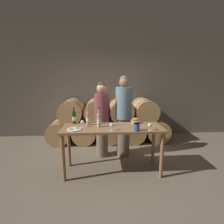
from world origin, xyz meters
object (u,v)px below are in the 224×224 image
(bread_basket, at_px, (136,121))
(wine_glass_center, at_px, (150,125))
(person_left, at_px, (102,119))
(wine_bottle_red, at_px, (74,117))
(wine_bottle_white, at_px, (99,120))
(wine_bottle_rose, at_px, (88,118))
(tasting_table, at_px, (112,133))
(wine_glass_left, at_px, (112,125))
(blue_crock, at_px, (137,127))
(wine_glass_far_left, at_px, (82,122))
(person_right, at_px, (123,116))
(cheese_plate, at_px, (74,129))

(bread_basket, relative_size, wine_glass_center, 1.35)
(person_left, relative_size, wine_bottle_red, 4.73)
(wine_bottle_white, relative_size, wine_bottle_rose, 1.01)
(tasting_table, relative_size, wine_bottle_white, 5.11)
(wine_glass_left, bearing_deg, blue_crock, -5.14)
(wine_glass_far_left, bearing_deg, wine_glass_center, -13.21)
(bread_basket, bearing_deg, tasting_table, -153.63)
(tasting_table, distance_m, blue_crock, 0.50)
(person_left, height_order, wine_glass_center, person_left)
(wine_bottle_red, distance_m, wine_glass_far_left, 0.32)
(person_left, relative_size, blue_crock, 12.84)
(wine_bottle_white, distance_m, wine_bottle_rose, 0.25)
(wine_glass_far_left, bearing_deg, blue_crock, -16.18)
(wine_bottle_red, distance_m, blue_crock, 1.24)
(person_right, relative_size, wine_bottle_rose, 5.06)
(blue_crock, xyz_separation_m, bread_basket, (0.08, 0.48, -0.03))
(person_left, xyz_separation_m, cheese_plate, (-0.48, -0.82, 0.03))
(person_right, distance_m, bread_basket, 0.50)
(cheese_plate, height_order, wine_glass_left, wine_glass_left)
(wine_bottle_red, distance_m, cheese_plate, 0.42)
(person_left, bearing_deg, cheese_plate, -120.31)
(person_left, height_order, person_right, person_right)
(wine_glass_center, bearing_deg, wine_glass_left, 176.56)
(tasting_table, xyz_separation_m, blue_crock, (0.39, -0.25, 0.19))
(wine_bottle_red, distance_m, wine_glass_left, 0.85)
(wine_bottle_red, xyz_separation_m, wine_glass_left, (0.70, -0.49, -0.03))
(wine_glass_far_left, distance_m, wine_glass_left, 0.56)
(blue_crock, height_order, wine_glass_left, blue_crock)
(wine_glass_far_left, bearing_deg, wine_bottle_white, 0.73)
(wine_bottle_white, bearing_deg, bread_basket, 16.36)
(person_right, height_order, wine_glass_left, person_right)
(cheese_plate, distance_m, wine_glass_far_left, 0.21)
(person_right, relative_size, wine_glass_far_left, 14.07)
(person_left, bearing_deg, wine_bottle_red, -142.00)
(wine_bottle_red, height_order, wine_bottle_white, wine_bottle_white)
(tasting_table, relative_size, wine_bottle_rose, 5.14)
(wine_bottle_red, relative_size, wine_glass_far_left, 2.77)
(person_right, distance_m, cheese_plate, 1.27)
(person_right, distance_m, wine_bottle_white, 0.86)
(tasting_table, xyz_separation_m, wine_bottle_red, (-0.73, 0.28, 0.24))
(wine_bottle_red, height_order, wine_glass_center, wine_bottle_red)
(wine_bottle_rose, relative_size, blue_crock, 2.73)
(person_left, relative_size, bread_basket, 9.69)
(person_left, height_order, wine_bottle_red, person_left)
(wine_bottle_white, height_order, wine_glass_left, wine_bottle_white)
(cheese_plate, distance_m, wine_glass_center, 1.30)
(wine_bottle_red, relative_size, cheese_plate, 1.43)
(wine_bottle_red, distance_m, bread_basket, 1.20)
(tasting_table, xyz_separation_m, wine_bottle_white, (-0.24, 0.02, 0.25))
(cheese_plate, height_order, wine_glass_far_left, wine_glass_far_left)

